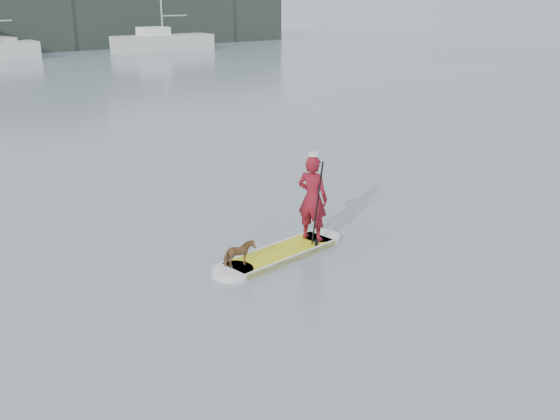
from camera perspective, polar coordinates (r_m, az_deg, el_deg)
ground at (r=11.39m, az=-12.46°, el=-7.69°), size 140.00×140.00×0.00m
paddleboard at (r=12.70m, az=0.00°, el=-4.01°), size 3.29×0.98×0.12m
paddler at (r=12.99m, az=2.99°, el=1.07°), size 0.65×0.78×1.82m
white_cap at (r=12.73m, az=3.06°, el=5.13°), size 0.22×0.22×0.07m
dog at (r=11.92m, az=-3.76°, el=-4.03°), size 0.63×0.35×0.51m
paddle at (r=12.72m, az=3.40°, el=-0.45°), size 0.10×0.30×2.00m
sailboat_f at (r=61.49m, az=-10.71°, el=14.94°), size 9.59×3.44×14.10m
shore_building_east at (r=67.07m, az=-21.14°, el=16.97°), size 10.00×4.00×8.00m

